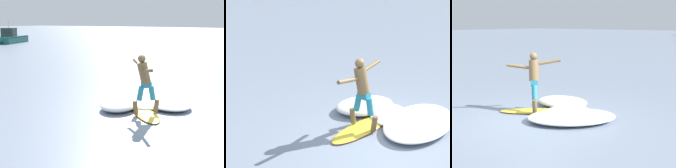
{
  "view_description": "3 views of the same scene",
  "coord_description": "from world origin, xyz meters",
  "views": [
    {
      "loc": [
        -9.74,
        -4.25,
        2.72
      ],
      "look_at": [
        -0.34,
        1.81,
        0.76
      ],
      "focal_mm": 60.0,
      "sensor_mm": 36.0,
      "label": 1
    },
    {
      "loc": [
        -1.57,
        -6.03,
        3.72
      ],
      "look_at": [
        -1.05,
        1.69,
        0.73
      ],
      "focal_mm": 50.0,
      "sensor_mm": 36.0,
      "label": 2
    },
    {
      "loc": [
        5.9,
        -5.62,
        2.58
      ],
      "look_at": [
        -0.5,
        1.84,
        0.65
      ],
      "focal_mm": 50.0,
      "sensor_mm": 36.0,
      "label": 3
    }
  ],
  "objects": [
    {
      "name": "wave_foam_at_tail",
      "position": [
        -0.33,
        1.56,
        0.15
      ],
      "size": [
        1.88,
        1.55,
        0.3
      ],
      "color": "white",
      "rests_on": "ground"
    },
    {
      "name": "surfboard",
      "position": [
        -0.5,
        0.57,
        0.03
      ],
      "size": [
        1.95,
        1.8,
        0.2
      ],
      "color": "yellow",
      "rests_on": "ground"
    },
    {
      "name": "wave_foam_at_nose",
      "position": [
        0.25,
        1.11,
        0.08
      ],
      "size": [
        1.35,
        1.54,
        0.16
      ],
      "color": "white",
      "rests_on": "ground"
    },
    {
      "name": "ground_plane",
      "position": [
        0.0,
        0.0,
        0.0
      ],
      "size": [
        200.0,
        200.0,
        0.0
      ],
      "primitive_type": "plane",
      "color": "gray"
    },
    {
      "name": "wave_foam_beside",
      "position": [
        0.86,
        0.58,
        0.12
      ],
      "size": [
        2.68,
        2.69,
        0.24
      ],
      "color": "white",
      "rests_on": "ground"
    },
    {
      "name": "surfer",
      "position": [
        -0.57,
        0.58,
        1.04
      ],
      "size": [
        1.15,
        1.21,
        1.68
      ],
      "color": "brown",
      "rests_on": "surfboard"
    }
  ]
}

